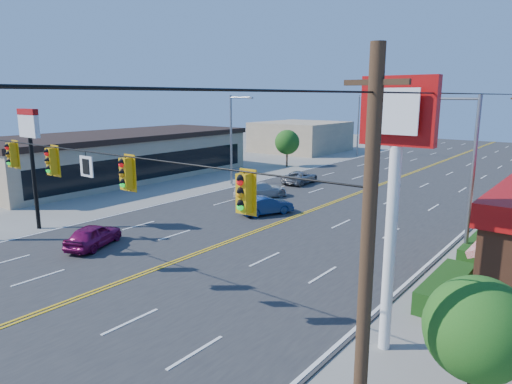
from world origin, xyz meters
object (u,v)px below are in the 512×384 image
Objects in this scene: signal_span at (68,178)px; car_magenta at (94,237)px; pizza_hut_sign at (31,144)px; car_blue at (266,206)px; car_silver at (300,178)px; kfc_pylon at (396,161)px; car_white at (261,190)px.

car_magenta is (-4.99, 3.97, -4.26)m from signal_span.
signal_span is 11.60m from pizza_hut_sign.
car_blue is 11.63m from car_silver.
car_silver is (4.90, 21.92, -4.60)m from pizza_hut_sign.
car_silver is at bearing 127.95° from kfc_pylon.
car_white is at bearing 105.33° from signal_span.
pizza_hut_sign reaches higher than car_magenta.
car_magenta is 14.93m from car_white.
kfc_pylon reaches higher than car_white.
signal_span is 15.76m from car_blue.
pizza_hut_sign is at bearing 74.98° from car_blue.
kfc_pylon is 2.03× the size of car_silver.
pizza_hut_sign is at bearing 180.00° from kfc_pylon.
pizza_hut_sign is 22.93m from car_silver.
pizza_hut_sign reaches higher than car_white.
car_silver is (-5.98, 25.92, -4.30)m from signal_span.
car_magenta is at bearing 141.47° from signal_span.
car_blue is (-12.93, 11.06, -5.43)m from kfc_pylon.
car_silver is at bearing 77.39° from pizza_hut_sign.
car_silver is at bearing -110.14° from car_magenta.
car_blue is at bearing 107.58° from car_silver.
pizza_hut_sign is 1.64× the size of car_silver.
kfc_pylon is 2.33× the size of car_magenta.
signal_span is 6.53× the size of car_blue.
car_white is 7.07m from car_silver.
pizza_hut_sign is at bearing 86.61° from car_white.
car_white is (-5.18, 18.89, -4.24)m from signal_span.
kfc_pylon reaches higher than car_blue.
pizza_hut_sign is at bearing 159.81° from signal_span.
signal_span is 20.04m from car_white.
kfc_pylon is (11.12, 4.00, 1.16)m from signal_span.
signal_span is 2.86× the size of kfc_pylon.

